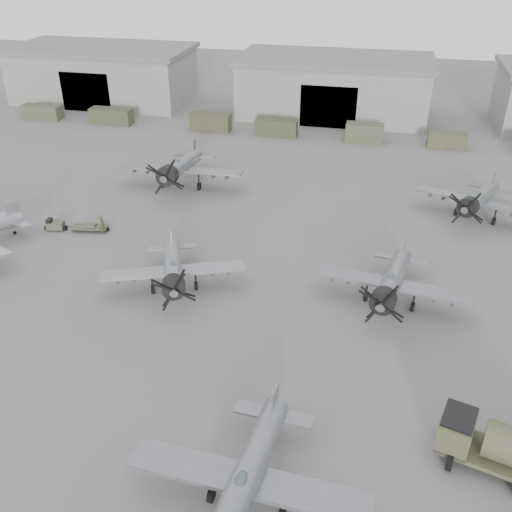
{
  "coord_description": "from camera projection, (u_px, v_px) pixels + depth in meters",
  "views": [
    {
      "loc": [
        7.81,
        -26.62,
        25.78
      ],
      "look_at": [
        -0.96,
        12.26,
        2.5
      ],
      "focal_mm": 40.0,
      "sensor_mm": 36.0,
      "label": 1
    }
  ],
  "objects": [
    {
      "name": "support_truck_2",
      "position": [
        211.0,
        122.0,
        81.46
      ],
      "size": [
        5.74,
        2.2,
        2.51
      ],
      "primitive_type": "cube",
      "color": "#3D3D28",
      "rests_on": "ground"
    },
    {
      "name": "support_truck_0",
      "position": [
        42.0,
        112.0,
        86.65
      ],
      "size": [
        6.02,
        2.2,
        2.06
      ],
      "primitive_type": "cube",
      "color": "#434A31",
      "rests_on": "ground"
    },
    {
      "name": "aircraft_mid_1",
      "position": [
        173.0,
        270.0,
        45.12
      ],
      "size": [
        11.37,
        10.27,
        4.6
      ],
      "rotation": [
        0.0,
        0.0,
        0.37
      ],
      "color": "gray",
      "rests_on": "ground"
    },
    {
      "name": "aircraft_near_1",
      "position": [
        245.0,
        481.0,
        27.79
      ],
      "size": [
        12.51,
        11.26,
        4.99
      ],
      "rotation": [
        0.0,
        0.0,
        -0.07
      ],
      "color": "gray",
      "rests_on": "ground"
    },
    {
      "name": "support_truck_4",
      "position": [
        364.0,
        133.0,
        77.32
      ],
      "size": [
        5.03,
        2.2,
        2.49
      ],
      "primitive_type": "cube",
      "color": "#454930",
      "rests_on": "ground"
    },
    {
      "name": "hangar_left",
      "position": [
        104.0,
        74.0,
        94.11
      ],
      "size": [
        29.0,
        14.8,
        8.7
      ],
      "color": "gray",
      "rests_on": "ground"
    },
    {
      "name": "ground_crew",
      "position": [
        102.0,
        225.0,
        54.32
      ],
      "size": [
        0.57,
        0.76,
        1.9
      ],
      "primitive_type": "imported",
      "rotation": [
        0.0,
        0.0,
        1.75
      ],
      "color": "#3E442D",
      "rests_on": "ground"
    },
    {
      "name": "support_truck_5",
      "position": [
        447.0,
        140.0,
        75.38
      ],
      "size": [
        4.94,
        2.2,
        2.03
      ],
      "primitive_type": "cube",
      "color": "#43432C",
      "rests_on": "ground"
    },
    {
      "name": "aircraft_far_1",
      "position": [
        478.0,
        200.0,
        56.19
      ],
      "size": [
        12.23,
        11.05,
        4.95
      ],
      "rotation": [
        0.0,
        0.0,
        -0.38
      ],
      "color": "gray",
      "rests_on": "ground"
    },
    {
      "name": "support_truck_3",
      "position": [
        277.0,
        127.0,
        79.67
      ],
      "size": [
        5.8,
        2.2,
        2.33
      ],
      "primitive_type": "cube",
      "color": "#3A3C27",
      "rests_on": "ground"
    },
    {
      "name": "ground",
      "position": [
        229.0,
        384.0,
        36.91
      ],
      "size": [
        220.0,
        220.0,
        0.0
      ],
      "primitive_type": "plane",
      "color": "#575754",
      "rests_on": "ground"
    },
    {
      "name": "aircraft_far_0",
      "position": [
        179.0,
        168.0,
        62.8
      ],
      "size": [
        13.96,
        12.56,
        5.58
      ],
      "rotation": [
        0.0,
        0.0,
        0.05
      ],
      "color": "gray",
      "rests_on": "ground"
    },
    {
      "name": "support_truck_1",
      "position": [
        111.0,
        116.0,
        84.43
      ],
      "size": [
        6.26,
        2.2,
        2.25
      ],
      "primitive_type": "cube",
      "color": "#3A3D28",
      "rests_on": "ground"
    },
    {
      "name": "aircraft_mid_2",
      "position": [
        391.0,
        282.0,
        43.32
      ],
      "size": [
        12.12,
        10.91,
        4.81
      ],
      "rotation": [
        0.0,
        0.0,
        -0.16
      ],
      "color": "gray",
      "rests_on": "ground"
    },
    {
      "name": "hangar_center",
      "position": [
        334.0,
        86.0,
        86.89
      ],
      "size": [
        29.0,
        14.8,
        8.7
      ],
      "color": "gray",
      "rests_on": "ground"
    },
    {
      "name": "fuel_tanker",
      "position": [
        511.0,
        449.0,
        30.19
      ],
      "size": [
        8.07,
        4.5,
        2.96
      ],
      "rotation": [
        0.0,
        0.0,
        -0.27
      ],
      "color": "#494A30",
      "rests_on": "ground"
    },
    {
      "name": "tug_trailer",
      "position": [
        68.0,
        226.0,
        55.22
      ],
      "size": [
        5.97,
        2.07,
        1.18
      ],
      "rotation": [
        0.0,
        0.0,
        0.17
      ],
      "color": "#434B31",
      "rests_on": "ground"
    }
  ]
}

